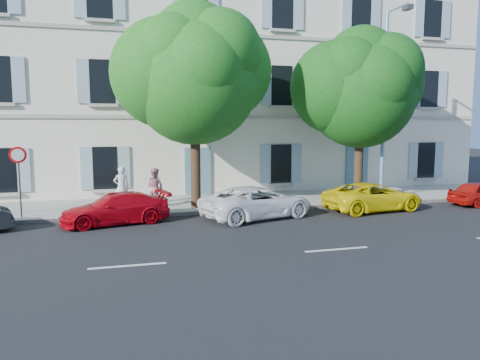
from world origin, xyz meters
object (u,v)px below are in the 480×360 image
object	(u,v)px
road_sign	(19,167)
car_white_coupe	(257,202)
car_yellow_supercar	(373,197)
tree_left	(195,81)
tree_right	(361,94)
street_lamp	(387,95)
pedestrian_b	(155,187)
car_red_coupe	(115,209)
pedestrian_a	(122,187)

from	to	relation	value
road_sign	car_white_coupe	bearing A→B (deg)	-11.53
car_yellow_supercar	tree_left	bearing A→B (deg)	68.24
car_yellow_supercar	tree_left	size ratio (longest dim) A/B	0.53
tree_right	street_lamp	distance (m)	1.13
tree_right	road_sign	bearing A→B (deg)	-179.08
road_sign	street_lamp	xyz separation A→B (m)	(15.38, -0.19, 2.89)
tree_left	car_white_coupe	bearing A→B (deg)	-45.05
road_sign	pedestrian_b	world-z (taller)	road_sign
car_red_coupe	tree_left	distance (m)	6.11
tree_left	street_lamp	distance (m)	8.67
pedestrian_a	tree_right	bearing A→B (deg)	169.82
car_yellow_supercar	tree_right	size ratio (longest dim) A/B	0.57
tree_right	pedestrian_a	xyz separation A→B (m)	(-10.60, 0.84, -3.99)
car_yellow_supercar	tree_left	xyz separation A→B (m)	(-7.27, 1.88, 4.83)
street_lamp	pedestrian_a	distance (m)	12.37
car_red_coupe	pedestrian_b	xyz separation A→B (m)	(1.65, 2.35, 0.41)
street_lamp	pedestrian_a	bearing A→B (deg)	173.82
car_yellow_supercar	pedestrian_a	bearing A→B (deg)	68.14
pedestrian_a	tree_left	bearing A→B (deg)	159.48
tree_right	road_sign	xyz separation A→B (m)	(-14.33, -0.23, -2.93)
car_white_coupe	car_yellow_supercar	bearing A→B (deg)	-104.87
car_yellow_supercar	tree_left	distance (m)	8.93
car_red_coupe	pedestrian_b	distance (m)	2.90
pedestrian_b	street_lamp	bearing A→B (deg)	-143.54
street_lamp	pedestrian_a	xyz separation A→B (m)	(-11.65, 1.26, -3.95)
car_red_coupe	car_white_coupe	world-z (taller)	car_white_coupe
pedestrian_a	car_white_coupe	bearing A→B (deg)	144.89
car_yellow_supercar	street_lamp	xyz separation A→B (m)	(1.37, 1.42, 4.37)
car_red_coupe	car_yellow_supercar	xyz separation A→B (m)	(10.57, -0.18, 0.03)
tree_right	pedestrian_a	world-z (taller)	tree_right
car_white_coupe	car_yellow_supercar	xyz separation A→B (m)	(5.21, 0.18, -0.03)
car_yellow_supercar	pedestrian_a	world-z (taller)	pedestrian_a
street_lamp	pedestrian_b	xyz separation A→B (m)	(-10.29, 1.11, -3.99)
tree_left	pedestrian_b	size ratio (longest dim) A/B	4.92
street_lamp	tree_left	bearing A→B (deg)	176.94
car_red_coupe	tree_left	world-z (taller)	tree_left
car_yellow_supercar	pedestrian_b	distance (m)	9.28
car_red_coupe	tree_right	world-z (taller)	tree_right
road_sign	pedestrian_a	bearing A→B (deg)	15.99
pedestrian_b	car_yellow_supercar	bearing A→B (deg)	-153.24
car_yellow_supercar	road_sign	distance (m)	14.18
car_white_coupe	street_lamp	xyz separation A→B (m)	(6.58, 1.60, 4.34)
car_yellow_supercar	road_sign	size ratio (longest dim) A/B	1.61
car_yellow_supercar	street_lamp	distance (m)	4.80
road_sign	street_lamp	world-z (taller)	street_lamp
car_red_coupe	car_yellow_supercar	bearing A→B (deg)	77.01
car_red_coupe	car_yellow_supercar	world-z (taller)	car_yellow_supercar
car_red_coupe	pedestrian_b	world-z (taller)	pedestrian_b
car_yellow_supercar	car_red_coupe	bearing A→B (deg)	81.79
car_yellow_supercar	road_sign	bearing A→B (deg)	76.20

